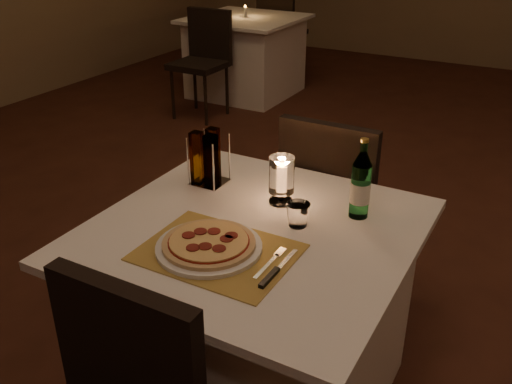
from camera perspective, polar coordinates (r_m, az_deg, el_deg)
The scene contains 16 objects.
floor at distance 2.71m, azimuth 11.43°, elevation -12.09°, with size 8.00×10.00×0.02m, color #492217.
main_table at distance 2.04m, azimuth -0.28°, elevation -12.54°, with size 1.00×1.00×0.74m.
chair_far at distance 2.49m, azimuth 7.75°, elevation -0.16°, with size 0.42×0.42×0.90m.
placemat at distance 1.71m, azimuth -3.86°, elevation -6.03°, with size 0.45×0.34×0.00m, color #B6913F.
plate at distance 1.72m, azimuth -4.72°, elevation -5.51°, with size 0.32×0.32×0.01m, color white.
pizza at distance 1.71m, azimuth -4.74°, elevation -5.05°, with size 0.28×0.28×0.02m.
fork at distance 1.66m, azimuth 1.61°, elevation -6.87°, with size 0.02×0.18×0.00m.
knife at distance 1.60m, azimuth 1.72°, elevation -8.16°, with size 0.02×0.22×0.01m.
tumbler at distance 1.83m, azimuth 4.21°, elevation -2.28°, with size 0.08×0.08×0.08m, color white, non-canonical shape.
water_bottle at distance 1.88m, azimuth 10.41°, elevation 0.60°, with size 0.07×0.07×0.27m.
hurricane_candle at distance 1.94m, azimuth 2.58°, elevation 1.58°, with size 0.09×0.09×0.17m.
cruet_caddy at distance 2.09m, azimuth -4.88°, elevation 3.24°, with size 0.12×0.12×0.21m.
neighbor_table_left at distance 5.68m, azimuth -1.04°, elevation 13.45°, with size 1.00×1.00×0.74m.
neighbor_chair_la at distance 5.05m, azimuth -5.22°, elevation 13.73°, with size 0.42×0.42×0.90m.
neighbor_chair_lb at distance 6.26m, azimuth 2.34°, elevation 16.29°, with size 0.42×0.42×0.90m.
neighbor_candle_left at distance 5.60m, azimuth -1.08°, elevation 17.58°, with size 0.03×0.03×0.11m.
Camera 1 is at (0.54, -2.07, 1.66)m, focal length 40.00 mm.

